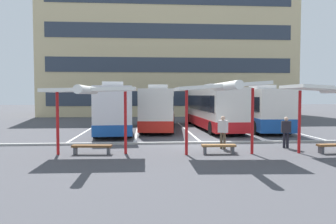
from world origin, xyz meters
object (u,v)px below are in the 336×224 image
object	(u,v)px
waiting_shelter_1	(221,88)
waiting_passenger_1	(286,130)
coach_bus_3	(257,109)
coach_bus_2	(211,108)
waiting_shelter_0	(90,92)
bench_0	(92,147)
bench_2	(334,146)
coach_bus_1	(159,109)
bench_1	(219,147)
waiting_passenger_0	(223,130)
coach_bus_0	(113,109)

from	to	relation	value
waiting_shelter_1	waiting_passenger_1	distance (m)	4.88
coach_bus_3	waiting_shelter_1	bearing A→B (deg)	-116.65
coach_bus_2	waiting_shelter_0	distance (m)	14.28
coach_bus_2	coach_bus_3	xyz separation A→B (m)	(3.68, -0.70, -0.08)
bench_0	bench_2	xyz separation A→B (m)	(11.70, -0.53, -0.01)
coach_bus_1	waiting_shelter_1	xyz separation A→B (m)	(2.35, -12.24, 1.46)
waiting_shelter_0	bench_1	distance (m)	6.62
coach_bus_1	bench_0	xyz separation A→B (m)	(-3.72, -11.52, -1.35)
waiting_shelter_0	coach_bus_2	bearing A→B (deg)	55.09
waiting_shelter_0	bench_0	bearing A→B (deg)	90.00
coach_bus_2	waiting_passenger_0	distance (m)	10.48
coach_bus_1	waiting_passenger_1	bearing A→B (deg)	-58.77
coach_bus_2	bench_2	size ratio (longest dim) A/B	7.29
bench_0	coach_bus_3	bearing A→B (deg)	42.28
waiting_shelter_0	bench_2	distance (m)	12.01
bench_1	waiting_passenger_1	world-z (taller)	waiting_passenger_1
waiting_shelter_0	waiting_passenger_1	bearing A→B (deg)	7.57
coach_bus_1	waiting_shelter_0	world-z (taller)	coach_bus_1
coach_bus_1	coach_bus_2	bearing A→B (deg)	-0.92
coach_bus_0	bench_0	bearing A→B (deg)	-90.49
waiting_passenger_1	bench_1	bearing A→B (deg)	-160.55
coach_bus_0	coach_bus_2	world-z (taller)	coach_bus_0
bench_2	waiting_passenger_0	world-z (taller)	waiting_passenger_0
coach_bus_3	coach_bus_1	bearing A→B (deg)	174.55
waiting_passenger_0	coach_bus_0	bearing A→B (deg)	127.19
waiting_shelter_0	bench_1	xyz separation A→B (m)	(6.07, -0.07, -2.65)
coach_bus_1	coach_bus_3	world-z (taller)	coach_bus_1
waiting_passenger_1	coach_bus_2	bearing A→B (deg)	100.34
coach_bus_2	bench_2	world-z (taller)	coach_bus_2
coach_bus_2	coach_bus_3	world-z (taller)	coach_bus_2
waiting_shelter_1	waiting_passenger_0	world-z (taller)	waiting_shelter_1
coach_bus_2	waiting_passenger_1	world-z (taller)	coach_bus_2
waiting_shelter_0	waiting_passenger_1	xyz separation A→B (m)	(10.03, 1.33, -2.03)
waiting_shelter_0	bench_1	bearing A→B (deg)	-0.62
coach_bus_0	bench_2	size ratio (longest dim) A/B	6.47
coach_bus_2	bench_0	bearing A→B (deg)	-125.42
waiting_passenger_0	bench_2	bearing A→B (deg)	-17.76
coach_bus_3	waiting_shelter_0	world-z (taller)	coach_bus_3
coach_bus_0	bench_2	xyz separation A→B (m)	(11.62, -10.24, -1.44)
coach_bus_2	waiting_shelter_1	xyz separation A→B (m)	(-2.08, -12.17, 1.42)
waiting_shelter_0	waiting_passenger_1	distance (m)	10.32
waiting_shelter_1	bench_0	bearing A→B (deg)	173.27
waiting_passenger_1	waiting_passenger_0	bearing A→B (deg)	-179.82
waiting_shelter_0	bench_2	bearing A→B (deg)	-1.51
coach_bus_1	bench_0	bearing A→B (deg)	-107.89
bench_2	waiting_shelter_1	bearing A→B (deg)	-178.08
waiting_shelter_1	waiting_passenger_1	bearing A→B (deg)	24.81
waiting_shelter_0	bench_2	xyz separation A→B (m)	(11.70, -0.31, -2.65)
waiting_shelter_0	waiting_shelter_1	world-z (taller)	waiting_shelter_1
coach_bus_3	waiting_passenger_1	size ratio (longest dim) A/B	6.68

